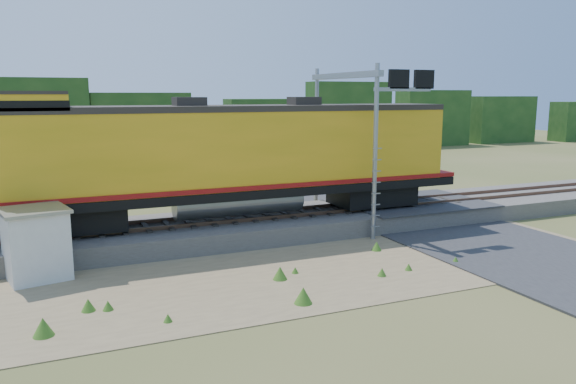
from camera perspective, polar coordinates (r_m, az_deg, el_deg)
name	(u,v)px	position (r m, az deg, el deg)	size (l,w,h in m)	color
ground	(351,268)	(20.58, 6.42, -7.70)	(140.00, 140.00, 0.00)	#475123
ballast	(286,223)	(25.67, -0.21, -3.16)	(70.00, 5.00, 0.80)	slate
rails	(286,213)	(25.56, -0.21, -2.11)	(70.00, 1.54, 0.16)	brown
dirt_shoulder	(295,271)	(20.14, 0.70, -7.99)	(26.00, 8.00, 0.03)	#8C7754
road	(487,241)	(25.19, 19.58, -4.73)	(7.00, 66.00, 0.86)	#38383A
tree_line_north	(156,127)	(55.95, -13.27, 6.44)	(130.00, 3.00, 6.50)	#183B15
weed_clumps	(259,280)	(19.25, -2.94, -8.90)	(15.00, 6.20, 0.56)	#407120
locomotive	(232,156)	(24.26, -5.75, 3.71)	(20.78, 3.17, 5.36)	black
shed	(36,243)	(20.83, -24.22, -4.78)	(2.45, 2.45, 2.44)	silver
signal_gantry	(358,108)	(25.89, 7.17, 8.44)	(2.96, 6.20, 7.47)	gray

